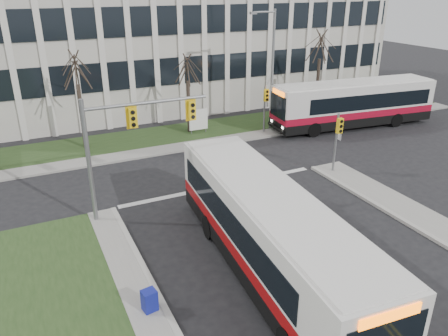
% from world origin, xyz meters
% --- Properties ---
extents(ground, '(120.00, 120.00, 0.00)m').
position_xyz_m(ground, '(0.00, 0.00, 0.00)').
color(ground, black).
rests_on(ground, ground).
extents(sidewalk_cross, '(44.00, 1.60, 0.14)m').
position_xyz_m(sidewalk_cross, '(5.00, 15.20, 0.07)').
color(sidewalk_cross, '#9E9B93').
rests_on(sidewalk_cross, ground).
extents(building_lawn, '(44.00, 5.00, 0.12)m').
position_xyz_m(building_lawn, '(5.00, 18.00, 0.06)').
color(building_lawn, '#26401B').
rests_on(building_lawn, ground).
extents(office_building, '(40.00, 16.00, 12.00)m').
position_xyz_m(office_building, '(5.00, 30.00, 6.00)').
color(office_building, beige).
rests_on(office_building, ground).
extents(mast_arm_signal, '(6.11, 0.38, 6.20)m').
position_xyz_m(mast_arm_signal, '(-5.62, 7.16, 4.26)').
color(mast_arm_signal, slate).
rests_on(mast_arm_signal, ground).
extents(signal_pole_near, '(0.34, 0.39, 3.80)m').
position_xyz_m(signal_pole_near, '(7.20, 6.90, 2.50)').
color(signal_pole_near, slate).
rests_on(signal_pole_near, ground).
extents(signal_pole_far, '(0.34, 0.39, 3.80)m').
position_xyz_m(signal_pole_far, '(7.20, 15.40, 2.50)').
color(signal_pole_far, slate).
rests_on(signal_pole_far, ground).
extents(streetlight, '(2.15, 0.25, 9.20)m').
position_xyz_m(streetlight, '(8.03, 16.20, 5.19)').
color(streetlight, slate).
rests_on(streetlight, ground).
extents(directory_sign, '(1.50, 0.12, 2.00)m').
position_xyz_m(directory_sign, '(2.50, 17.50, 1.17)').
color(directory_sign, slate).
rests_on(directory_sign, ground).
extents(tree_left, '(1.80, 1.80, 7.70)m').
position_xyz_m(tree_left, '(-6.00, 18.00, 5.51)').
color(tree_left, '#42352B').
rests_on(tree_left, ground).
extents(tree_mid, '(1.80, 1.80, 6.82)m').
position_xyz_m(tree_mid, '(2.00, 18.20, 4.88)').
color(tree_mid, '#42352B').
rests_on(tree_mid, ground).
extents(tree_right, '(1.80, 1.80, 8.25)m').
position_xyz_m(tree_right, '(14.00, 18.00, 5.91)').
color(tree_right, '#42352B').
rests_on(tree_right, ground).
extents(bus_main, '(4.02, 13.60, 3.57)m').
position_xyz_m(bus_main, '(-1.80, -0.03, 1.79)').
color(bus_main, silver).
rests_on(bus_main, ground).
extents(bus_cross, '(13.75, 4.37, 3.60)m').
position_xyz_m(bus_cross, '(14.65, 14.00, 1.80)').
color(bus_cross, silver).
rests_on(bus_cross, ground).
extents(newspaper_box_blue, '(0.56, 0.52, 0.95)m').
position_xyz_m(newspaper_box_blue, '(-6.80, -0.27, 0.47)').
color(newspaper_box_blue, navy).
rests_on(newspaper_box_blue, ground).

